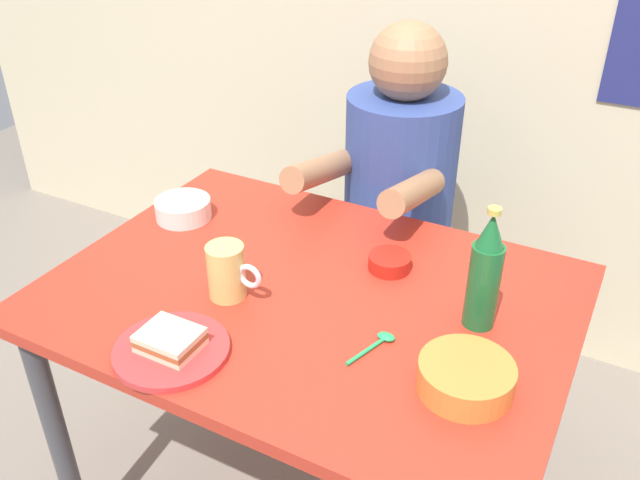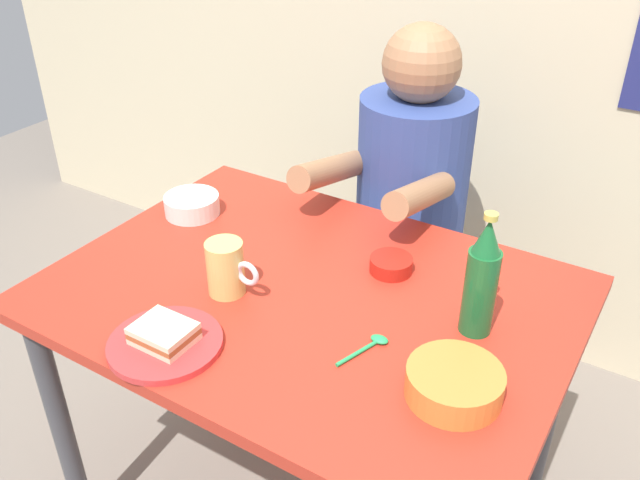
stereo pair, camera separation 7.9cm
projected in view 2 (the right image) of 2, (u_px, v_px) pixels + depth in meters
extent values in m
cube|color=#B72D1E|center=(308.00, 296.00, 1.45)|extent=(1.10, 0.80, 0.03)
cylinder|color=#3F3F44|center=(62.00, 428.00, 1.61)|extent=(0.05, 0.05, 0.71)
cylinder|color=#3F3F44|center=(236.00, 288.00, 2.11)|extent=(0.05, 0.05, 0.71)
cylinder|color=#3F3F44|center=(549.00, 409.00, 1.67)|extent=(0.05, 0.05, 0.71)
cylinder|color=#4C4C51|center=(401.00, 323.00, 2.20)|extent=(0.08, 0.08, 0.41)
cylinder|color=brown|center=(406.00, 266.00, 2.08)|extent=(0.34, 0.34, 0.04)
cylinder|color=#33478C|center=(412.00, 185.00, 1.93)|extent=(0.32, 0.32, 0.52)
sphere|color=#A0704C|center=(422.00, 63.00, 1.75)|extent=(0.21, 0.21, 0.21)
cylinder|color=#A0704C|center=(329.00, 171.00, 1.75)|extent=(0.07, 0.31, 0.14)
cylinder|color=#A0704C|center=(420.00, 195.00, 1.64)|extent=(0.07, 0.31, 0.14)
cylinder|color=red|center=(165.00, 344.00, 1.28)|extent=(0.22, 0.22, 0.01)
cube|color=beige|center=(165.00, 338.00, 1.27)|extent=(0.11, 0.09, 0.01)
cube|color=#9E592D|center=(164.00, 333.00, 1.27)|extent=(0.11, 0.09, 0.01)
cube|color=beige|center=(163.00, 328.00, 1.26)|extent=(0.11, 0.09, 0.01)
cylinder|color=#D1BC66|center=(225.00, 268.00, 1.41)|extent=(0.08, 0.08, 0.12)
torus|color=silver|center=(247.00, 274.00, 1.38)|extent=(0.06, 0.01, 0.06)
cylinder|color=#19602D|center=(480.00, 292.00, 1.28)|extent=(0.06, 0.06, 0.18)
cone|color=#19602D|center=(488.00, 236.00, 1.22)|extent=(0.05, 0.05, 0.07)
cylinder|color=#BFB74C|center=(491.00, 216.00, 1.19)|extent=(0.03, 0.03, 0.01)
cylinder|color=#B21E14|center=(391.00, 265.00, 1.49)|extent=(0.10, 0.10, 0.03)
cylinder|color=maroon|center=(391.00, 262.00, 1.49)|extent=(0.08, 0.08, 0.02)
cylinder|color=silver|center=(192.00, 205.00, 1.72)|extent=(0.14, 0.14, 0.05)
cylinder|color=tan|center=(192.00, 201.00, 1.71)|extent=(0.11, 0.11, 0.02)
cylinder|color=orange|center=(454.00, 383.00, 1.16)|extent=(0.17, 0.17, 0.05)
cylinder|color=#B25B2D|center=(455.00, 378.00, 1.15)|extent=(0.14, 0.14, 0.02)
cylinder|color=#26A559|center=(358.00, 352.00, 1.26)|extent=(0.04, 0.11, 0.01)
ellipsoid|color=#26A559|center=(379.00, 339.00, 1.29)|extent=(0.04, 0.02, 0.01)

